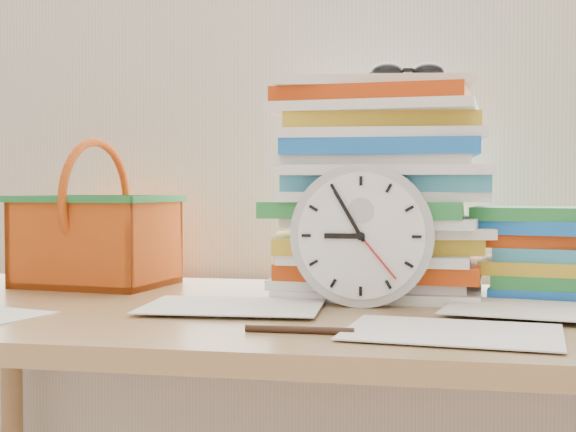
% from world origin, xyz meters
% --- Properties ---
extents(curtain, '(2.40, 0.01, 2.50)m').
position_xyz_m(curtain, '(0.00, 1.98, 1.30)').
color(curtain, silver).
rests_on(curtain, room_shell).
extents(desk, '(1.40, 0.70, 0.75)m').
position_xyz_m(desk, '(0.00, 1.60, 0.68)').
color(desk, olive).
rests_on(desk, ground).
extents(paper_stack, '(0.38, 0.32, 0.36)m').
position_xyz_m(paper_stack, '(0.12, 1.78, 0.93)').
color(paper_stack, white).
rests_on(paper_stack, desk).
extents(clock, '(0.22, 0.04, 0.22)m').
position_xyz_m(clock, '(0.11, 1.63, 0.86)').
color(clock, '#B5B5B7').
rests_on(clock, desk).
extents(sunglasses, '(0.16, 0.15, 0.04)m').
position_xyz_m(sunglasses, '(0.17, 1.78, 1.13)').
color(sunglasses, black).
rests_on(sunglasses, paper_stack).
extents(book_stack, '(0.29, 0.25, 0.15)m').
position_xyz_m(book_stack, '(0.42, 1.76, 0.83)').
color(book_stack, white).
rests_on(book_stack, desk).
extents(basket, '(0.29, 0.24, 0.27)m').
position_xyz_m(basket, '(-0.41, 1.80, 0.88)').
color(basket, '#DC5A15').
rests_on(basket, desk).
extents(pen, '(0.14, 0.01, 0.01)m').
position_xyz_m(pen, '(0.05, 1.38, 0.75)').
color(pen, black).
rests_on(pen, desk).
extents(scattered_papers, '(1.26, 0.42, 0.02)m').
position_xyz_m(scattered_papers, '(0.00, 1.60, 0.76)').
color(scattered_papers, white).
rests_on(scattered_papers, desk).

